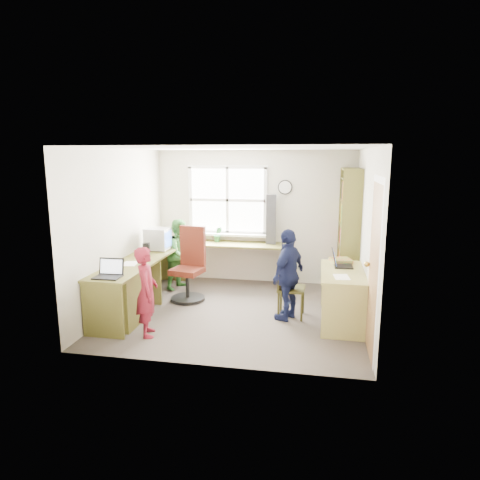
{
  "coord_description": "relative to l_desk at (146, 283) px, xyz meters",
  "views": [
    {
      "loc": [
        1.15,
        -5.96,
        2.29
      ],
      "look_at": [
        0.0,
        0.25,
        1.05
      ],
      "focal_mm": 32.0,
      "sensor_mm": 36.0,
      "label": 1
    }
  ],
  "objects": [
    {
      "name": "room",
      "position": [
        1.32,
        0.38,
        0.76
      ],
      "size": [
        3.64,
        3.44,
        2.44
      ],
      "color": "#423A33",
      "rests_on": "ground"
    },
    {
      "name": "person_navy",
      "position": [
        2.07,
        0.16,
        0.2
      ],
      "size": [
        0.61,
        0.83,
        1.31
      ],
      "primitive_type": "imported",
      "rotation": [
        0.0,
        0.0,
        -2.01
      ],
      "color": "#13193C",
      "rests_on": "ground"
    },
    {
      "name": "crt_monitor",
      "position": [
        -0.16,
        0.94,
        0.48
      ],
      "size": [
        0.38,
        0.34,
        0.37
      ],
      "rotation": [
        0.0,
        0.0,
        -0.02
      ],
      "color": "#B9BABE",
      "rests_on": "l_desk"
    },
    {
      "name": "game_box",
      "position": [
        2.81,
        0.66,
        0.31
      ],
      "size": [
        0.35,
        0.35,
        0.06
      ],
      "rotation": [
        0.0,
        0.0,
        0.28
      ],
      "color": "red",
      "rests_on": "right_desk"
    },
    {
      "name": "speaker_b",
      "position": [
        -0.2,
        1.04,
        0.39
      ],
      "size": [
        0.1,
        0.1,
        0.19
      ],
      "rotation": [
        0.0,
        0.0,
        -0.01
      ],
      "color": "black",
      "rests_on": "l_desk"
    },
    {
      "name": "person_green",
      "position": [
        0.11,
        1.29,
        0.16
      ],
      "size": [
        0.65,
        0.73,
        1.23
      ],
      "primitive_type": "imported",
      "rotation": [
        0.0,
        0.0,
        1.19
      ],
      "color": "#387F32",
      "rests_on": "ground"
    },
    {
      "name": "swivel_chair",
      "position": [
        0.44,
        0.74,
        0.05
      ],
      "size": [
        0.64,
        0.64,
        1.18
      ],
      "rotation": [
        0.0,
        0.0,
        -0.19
      ],
      "color": "black",
      "rests_on": "ground"
    },
    {
      "name": "paper_a",
      "position": [
        -0.22,
        -0.02,
        0.3
      ],
      "size": [
        0.25,
        0.32,
        0.0
      ],
      "rotation": [
        0.0,
        0.0,
        0.16
      ],
      "color": "white",
      "rests_on": "l_desk"
    },
    {
      "name": "speaker_a",
      "position": [
        -0.2,
        0.55,
        0.39
      ],
      "size": [
        0.12,
        0.12,
        0.2
      ],
      "rotation": [
        0.0,
        0.0,
        0.21
      ],
      "color": "black",
      "rests_on": "l_desk"
    },
    {
      "name": "paper_b",
      "position": [
        2.78,
        -0.14,
        0.28
      ],
      "size": [
        0.22,
        0.29,
        0.0
      ],
      "rotation": [
        0.0,
        0.0,
        0.12
      ],
      "color": "white",
      "rests_on": "right_desk"
    },
    {
      "name": "l_desk",
      "position": [
        0.0,
        0.0,
        0.0
      ],
      "size": [
        2.38,
        2.95,
        0.75
      ],
      "color": "brown",
      "rests_on": "ground"
    },
    {
      "name": "wooden_chair",
      "position": [
        2.04,
        0.26,
        0.02
      ],
      "size": [
        0.39,
        0.39,
        0.88
      ],
      "rotation": [
        0.0,
        0.0,
        -0.02
      ],
      "color": "#322F10",
      "rests_on": "ground"
    },
    {
      "name": "potted_plant",
      "position": [
        0.66,
        1.79,
        0.43
      ],
      "size": [
        0.18,
        0.15,
        0.28
      ],
      "primitive_type": "imported",
      "rotation": [
        0.0,
        0.0,
        0.22
      ],
      "color": "#2D713B",
      "rests_on": "l_desk"
    },
    {
      "name": "right_desk",
      "position": [
        2.82,
        0.17,
        0.08
      ],
      "size": [
        0.6,
        1.28,
        0.74
      ],
      "rotation": [
        0.0,
        0.0,
        -0.01
      ],
      "color": "#A39A51",
      "rests_on": "ground"
    },
    {
      "name": "bookshelf",
      "position": [
        2.96,
        1.47,
        0.55
      ],
      "size": [
        0.3,
        1.02,
        2.1
      ],
      "color": "brown",
      "rests_on": "ground"
    },
    {
      "name": "laptop_left",
      "position": [
        -0.19,
        -0.71,
        0.35
      ],
      "size": [
        0.35,
        0.29,
        0.23
      ],
      "rotation": [
        0.0,
        0.0,
        0.03
      ],
      "color": "black",
      "rests_on": "l_desk"
    },
    {
      "name": "cd_tower",
      "position": [
        1.63,
        1.81,
        0.73
      ],
      "size": [
        0.19,
        0.17,
        0.88
      ],
      "rotation": [
        0.0,
        0.0,
        0.1
      ],
      "color": "black",
      "rests_on": "l_desk"
    },
    {
      "name": "person_red",
      "position": [
        0.33,
        -0.74,
        0.13
      ],
      "size": [
        0.41,
        0.5,
        1.17
      ],
      "primitive_type": "imported",
      "rotation": [
        0.0,
        0.0,
        1.92
      ],
      "color": "maroon",
      "rests_on": "ground"
    },
    {
      "name": "laptop_right",
      "position": [
        2.78,
        0.45,
        0.34
      ],
      "size": [
        0.31,
        0.36,
        0.24
      ],
      "rotation": [
        0.0,
        0.0,
        1.6
      ],
      "color": "black",
      "rests_on": "right_desk"
    }
  ]
}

